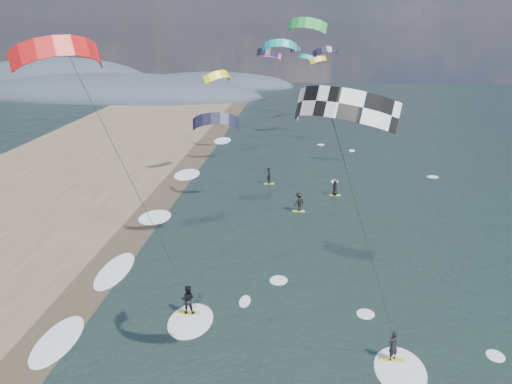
{
  "coord_description": "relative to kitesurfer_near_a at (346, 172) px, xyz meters",
  "views": [
    {
      "loc": [
        2.07,
        -20.2,
        17.14
      ],
      "look_at": [
        -1.0,
        12.0,
        7.0
      ],
      "focal_mm": 40.0,
      "sensor_mm": 36.0,
      "label": 1
    }
  ],
  "objects": [
    {
      "name": "kitesurfer_near_b",
      "position": [
        -10.74,
        4.33,
        -0.2
      ],
      "size": [
        7.15,
        9.18,
        16.71
      ],
      "color": "#B7D625",
      "rests_on": "ground"
    },
    {
      "name": "far_kitesurfers",
      "position": [
        -2.08,
        30.7,
        -10.48
      ],
      "size": [
        7.86,
        9.46,
        1.8
      ],
      "color": "#B7D625",
      "rests_on": "ground"
    },
    {
      "name": "shoreline_surf",
      "position": [
        -14.32,
        13.78,
        -11.36
      ],
      "size": [
        2.4,
        79.4,
        0.11
      ],
      "color": "white",
      "rests_on": "ground"
    },
    {
      "name": "coastal_hills",
      "position": [
        -48.36,
        106.89,
        -11.36
      ],
      "size": [
        80.0,
        41.0,
        15.0
      ],
      "color": "#3D4756",
      "rests_on": "ground"
    },
    {
      "name": "kitesurfer_near_a",
      "position": [
        0.0,
        0.0,
        0.0
      ],
      "size": [
        7.79,
        9.14,
        15.21
      ],
      "color": "#B7D625",
      "rests_on": "ground"
    },
    {
      "name": "bg_kite_field",
      "position": [
        -4.23,
        52.04,
        0.8
      ],
      "size": [
        14.89,
        75.88,
        7.61
      ],
      "color": "black",
      "rests_on": "ground"
    },
    {
      "name": "wet_sand_strip",
      "position": [
        -15.52,
        9.03,
        -11.35
      ],
      "size": [
        3.0,
        240.0,
        0.0
      ],
      "primitive_type": "cube",
      "color": "#382D23",
      "rests_on": "ground"
    }
  ]
}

